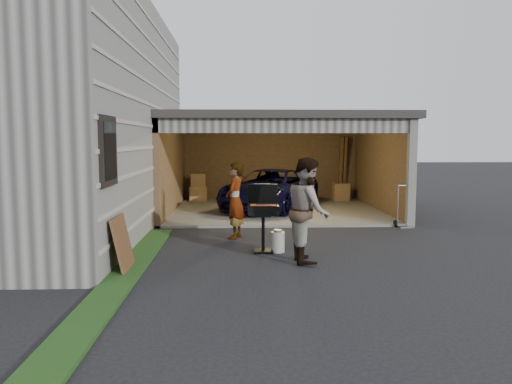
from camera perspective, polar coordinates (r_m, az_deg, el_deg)
ground at (r=8.98m, az=0.79°, el=-8.03°), size 80.00×80.00×0.00m
house at (r=13.87m, az=-26.01°, el=7.76°), size 7.00×11.00×5.50m
groundcover_strip at (r=8.19m, az=-14.97°, el=-9.39°), size 0.50×8.00×0.06m
garage at (r=15.54m, az=2.31°, el=4.84°), size 6.80×6.30×2.90m
minivan at (r=15.29m, az=1.62°, el=0.09°), size 3.66×4.83×1.22m
woman at (r=10.98m, az=-2.41°, el=-0.99°), size 0.56×0.70×1.68m
man at (r=8.91m, az=5.93°, el=-2.04°), size 0.73×0.93×1.87m
bbq_grill at (r=9.65m, az=0.81°, el=-2.32°), size 0.59×0.52×1.31m
propane_tank at (r=9.74m, az=2.51°, el=-5.73°), size 0.33×0.33×0.40m
plywood_panel at (r=8.54m, az=-14.97°, el=-5.78°), size 0.23×0.84×0.92m
hand_truck at (r=13.02m, az=16.54°, el=-2.97°), size 0.46×0.38×1.07m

